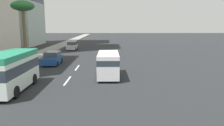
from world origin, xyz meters
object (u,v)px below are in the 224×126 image
Objects in this scene: van_lead at (108,63)px; pedestrian_mid_block at (5,58)px; minibus_third at (10,70)px; car_fourth at (72,46)px; car_second at (52,58)px; palm_tree at (23,8)px; pedestrian_near_lamp at (34,51)px.

van_lead is 13.65m from pedestrian_mid_block.
minibus_third is 27.49m from car_fourth.
car_second is 2.64× the size of pedestrian_mid_block.
van_lead is 24.31m from car_fourth.
palm_tree is (11.18, 11.98, 5.88)m from van_lead.
palm_tree is (-1.36, 0.69, 6.13)m from pedestrian_near_lamp.
pedestrian_near_lamp is at bearing -143.24° from car_second.
van_lead is 1.20× the size of car_fourth.
pedestrian_mid_block is at bearing -16.30° from car_fourth.
car_second is at bearing 53.57° from pedestrian_mid_block.
van_lead is 3.09× the size of pedestrian_near_lamp.
pedestrian_near_lamp is 1.03× the size of pedestrian_mid_block.
pedestrian_mid_block is at bearing -152.75° from minibus_third.
car_fourth is 18.25m from pedestrian_mid_block.
pedestrian_near_lamp reaches higher than car_second.
palm_tree is (-12.00, 4.69, 6.41)m from car_fourth.
van_lead is at bearing 16.71° from pedestrian_mid_block.
car_fourth is at bearing -179.11° from car_second.
car_fourth is 2.65× the size of pedestrian_mid_block.
minibus_third is 3.79× the size of pedestrian_near_lamp.
pedestrian_mid_block is 8.28m from palm_tree.
pedestrian_near_lamp is at bearing -20.62° from car_fourth.
palm_tree is (5.51, -0.43, 6.16)m from pedestrian_mid_block.
van_lead is at bearing 120.51° from minibus_third.
pedestrian_mid_block is at bearing 65.44° from van_lead.
van_lead is 9.83m from car_second.
car_second is 16.34m from car_fourth.
car_second is 0.68× the size of minibus_third.
van_lead is 8.46m from minibus_third.
car_fourth is at bearing -179.98° from minibus_third.
car_second is 9.20m from palm_tree.
pedestrian_near_lamp is (16.84, 4.01, -0.52)m from minibus_third.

